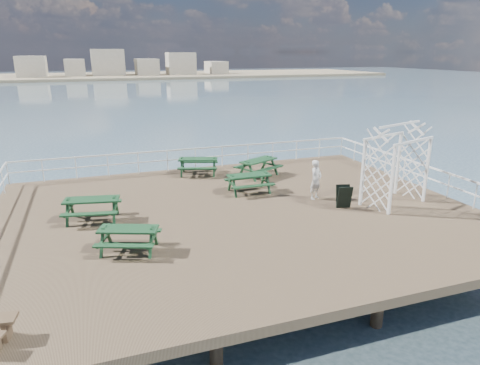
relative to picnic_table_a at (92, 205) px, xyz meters
name	(u,v)px	position (x,y,z in m)	size (l,w,h in m)	color
ground	(238,215)	(5.26, -0.94, -0.75)	(18.00, 14.00, 0.30)	brown
sea_backdrop	(142,72)	(17.80, 133.13, -1.10)	(300.00, 300.00, 9.20)	#3C5766
railing	(217,173)	(5.19, 1.63, 0.27)	(17.77, 13.76, 1.10)	silver
picnic_table_a	(92,205)	(0.00, 0.00, 0.00)	(2.19, 1.89, 0.94)	#123318
picnic_table_b	(198,163)	(5.11, 4.69, 0.00)	(2.31, 2.07, 0.93)	#123318
picnic_table_c	(259,164)	(7.85, 3.42, 0.01)	(2.44, 2.27, 0.95)	#123318
picnic_table_d	(129,234)	(1.01, -3.03, -0.05)	(2.16, 1.96, 0.86)	#123318
picnic_table_e	(249,179)	(6.52, 1.19, -0.02)	(1.86, 1.50, 0.90)	#123318
trellis_arbor	(395,169)	(11.51, -2.08, 0.85)	(2.93, 2.14, 3.26)	silver
sandwich_board	(344,197)	(9.34, -1.90, -0.15)	(0.64, 0.54, 0.92)	black
person	(316,180)	(8.83, -0.54, 0.23)	(0.60, 0.39, 1.65)	silver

